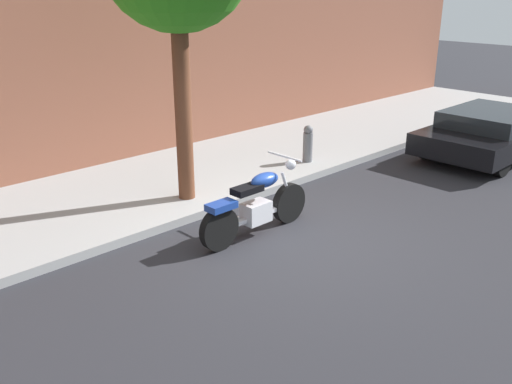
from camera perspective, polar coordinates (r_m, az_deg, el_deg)
ground_plane at (r=8.49m, az=3.79°, el=-4.82°), size 60.00×60.00×0.00m
sidewalk at (r=10.75m, az=-9.06°, el=0.94°), size 25.55×3.40×0.14m
motorcycle at (r=8.44m, az=-0.03°, el=-1.49°), size 2.11×0.70×1.14m
parked_car_black at (r=13.49m, az=22.84°, el=5.74°), size 4.03×1.92×1.03m
fire_hydrant at (r=11.63m, az=5.28°, el=4.62°), size 0.20×0.20×0.91m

